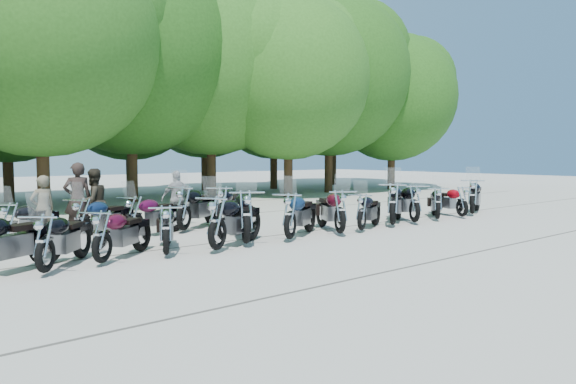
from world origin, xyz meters
TOP-DOWN VIEW (x-y plane):
  - ground at (0.00, 0.00)m, footprint 90.00×90.00m
  - tree_3 at (-3.57, 11.24)m, footprint 8.70×8.70m
  - tree_4 at (0.54, 13.09)m, footprint 9.13×9.13m
  - tree_5 at (4.61, 13.20)m, footprint 9.04×9.04m
  - tree_6 at (7.55, 10.82)m, footprint 8.00×8.00m
  - tree_7 at (11.20, 11.78)m, footprint 8.79×8.79m
  - tree_8 at (15.83, 11.20)m, footprint 7.53×7.53m
  - tree_11 at (-3.76, 16.43)m, footprint 7.56×7.56m
  - tree_12 at (1.80, 16.47)m, footprint 7.88×7.88m
  - tree_13 at (6.69, 17.47)m, footprint 8.31×8.31m
  - tree_14 at (10.68, 16.09)m, footprint 8.02×8.02m
  - tree_15 at (16.61, 17.02)m, footprint 9.67×9.67m
  - motorcycle_1 at (-6.17, 0.43)m, footprint 1.85×2.07m
  - motorcycle_2 at (-5.14, 0.63)m, footprint 2.02×1.81m
  - motorcycle_3 at (-3.87, 0.60)m, footprint 1.53×2.19m
  - motorcycle_4 at (-2.81, 0.38)m, footprint 2.45×1.86m
  - motorcycle_5 at (-1.92, 0.63)m, footprint 1.89×2.63m
  - motorcycle_6 at (-0.74, 0.51)m, footprint 2.36×1.87m
  - motorcycle_7 at (0.79, 0.38)m, footprint 1.72×2.44m
  - motorcycle_8 at (1.68, 0.45)m, footprint 2.13×1.52m
  - motorcycle_9 at (3.10, 0.57)m, footprint 2.53×2.08m
  - motorcycle_10 at (4.06, 0.54)m, footprint 1.88×2.40m
  - motorcycle_11 at (5.27, 0.58)m, footprint 2.05×1.84m
  - motorcycle_12 at (6.47, 0.49)m, footprint 1.38×2.16m
  - motorcycle_13 at (7.36, 0.66)m, footprint 2.56×1.78m
  - motorcycle_14 at (-6.15, 3.36)m, footprint 1.95×1.92m
  - motorcycle_15 at (-4.72, 3.12)m, footprint 2.19×1.71m
  - motorcycle_16 at (-3.51, 3.07)m, footprint 2.22×1.52m
  - motorcycle_17 at (-2.05, 3.34)m, footprint 2.46×2.07m
  - motorcycle_18 at (-0.91, 3.28)m, footprint 2.20×2.21m
  - rider_0 at (-5.30, 4.17)m, footprint 0.64×0.49m
  - rider_1 at (-3.96, 4.65)m, footprint 1.00×0.88m
  - rider_2 at (-1.55, 4.68)m, footprint 0.99×0.53m
  - rider_3 at (-4.37, 4.61)m, footprint 0.75×0.55m

SIDE VIEW (x-z plane):
  - ground at x=0.00m, z-range 0.00..0.00m
  - motorcycle_12 at x=6.47m, z-range 0.00..1.17m
  - motorcycle_8 at x=1.68m, z-range 0.00..1.17m
  - motorcycle_2 at x=-5.14m, z-range 0.00..1.18m
  - motorcycle_14 at x=-6.15m, z-range 0.00..1.19m
  - motorcycle_11 at x=5.27m, z-range 0.00..1.20m
  - motorcycle_3 at x=-3.87m, z-range 0.00..1.20m
  - motorcycle_1 at x=-6.17m, z-range 0.00..1.21m
  - motorcycle_16 at x=-3.51m, z-range 0.00..1.21m
  - motorcycle_15 at x=-4.72m, z-range 0.00..1.23m
  - motorcycle_6 at x=-0.74m, z-range 0.00..1.32m
  - motorcycle_7 at x=0.79m, z-range 0.00..1.34m
  - motorcycle_10 at x=4.06m, z-range 0.00..1.35m
  - motorcycle_18 at x=-0.91m, z-range 0.00..1.35m
  - motorcycle_4 at x=-2.81m, z-range 0.00..1.36m
  - motorcycle_13 at x=7.36m, z-range 0.00..1.40m
  - motorcycle_17 at x=-2.05m, z-range 0.00..1.41m
  - motorcycle_9 at x=3.10m, z-range 0.00..1.44m
  - motorcycle_5 at x=-1.92m, z-range 0.00..1.45m
  - rider_0 at x=-5.30m, z-range 0.00..1.58m
  - rider_2 at x=-1.55m, z-range 0.00..1.61m
  - rider_1 at x=-3.96m, z-range 0.00..1.71m
  - rider_3 at x=-4.37m, z-range 0.00..1.88m
  - tree_8 at x=15.83m, z-range 0.85..10.10m
  - tree_11 at x=-3.76m, z-range 0.85..10.14m
  - tree_12 at x=1.80m, z-range 0.89..10.56m
  - tree_6 at x=7.55m, z-range 0.90..10.72m
  - tree_14 at x=10.68m, z-range 0.91..10.75m
  - tree_13 at x=6.69m, z-range 0.94..11.14m
  - tree_3 at x=-3.57m, z-range 0.98..11.66m
  - tree_7 at x=11.20m, z-range 0.99..11.79m
  - tree_5 at x=4.61m, z-range 1.02..12.12m
  - tree_4 at x=0.54m, z-range 1.03..12.24m
  - tree_15 at x=16.61m, z-range 1.09..12.96m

